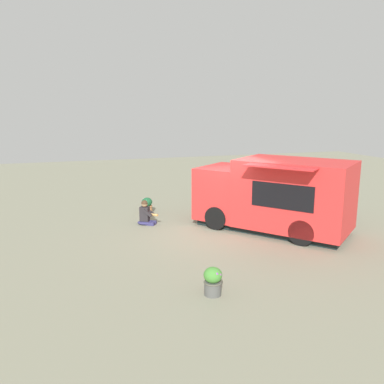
{
  "coord_description": "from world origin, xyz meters",
  "views": [
    {
      "loc": [
        11.42,
        -4.8,
        3.88
      ],
      "look_at": [
        -0.34,
        -1.01,
        1.29
      ],
      "focal_mm": 36.85,
      "sensor_mm": 36.0,
      "label": 1
    }
  ],
  "objects_px": {
    "food_truck": "(275,196)",
    "person_customer": "(146,215)",
    "planter_flowering_far": "(213,281)",
    "planter_flowering_near": "(147,205)"
  },
  "relations": [
    {
      "from": "food_truck",
      "to": "planter_flowering_near",
      "type": "bearing_deg",
      "value": -134.33
    },
    {
      "from": "food_truck",
      "to": "person_customer",
      "type": "height_order",
      "value": "food_truck"
    },
    {
      "from": "planter_flowering_far",
      "to": "food_truck",
      "type": "bearing_deg",
      "value": 136.39
    },
    {
      "from": "person_customer",
      "to": "planter_flowering_far",
      "type": "height_order",
      "value": "person_customer"
    },
    {
      "from": "food_truck",
      "to": "person_customer",
      "type": "xyz_separation_m",
      "value": [
        -1.94,
        -3.87,
        -0.8
      ]
    },
    {
      "from": "person_customer",
      "to": "planter_flowering_near",
      "type": "relative_size",
      "value": 1.43
    },
    {
      "from": "planter_flowering_far",
      "to": "planter_flowering_near",
      "type": "bearing_deg",
      "value": 179.69
    },
    {
      "from": "person_customer",
      "to": "planter_flowering_far",
      "type": "bearing_deg",
      "value": 3.17
    },
    {
      "from": "person_customer",
      "to": "food_truck",
      "type": "bearing_deg",
      "value": 63.41
    },
    {
      "from": "person_customer",
      "to": "planter_flowering_near",
      "type": "bearing_deg",
      "value": 166.76
    }
  ]
}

